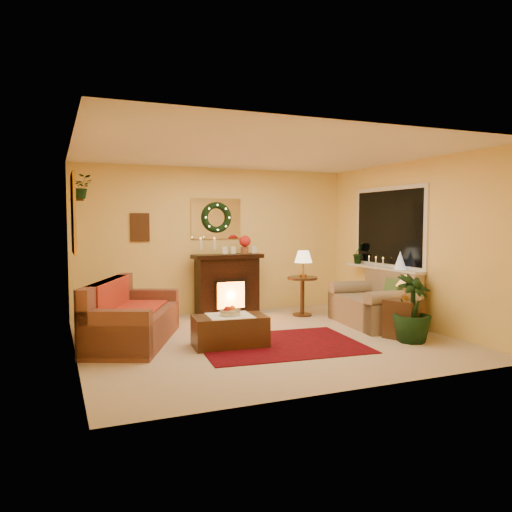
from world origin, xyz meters
name	(u,v)px	position (x,y,z in m)	size (l,w,h in m)	color
floor	(265,339)	(0.00, 0.00, 0.00)	(5.00, 5.00, 0.00)	beige
ceiling	(266,152)	(0.00, 0.00, 2.60)	(5.00, 5.00, 0.00)	white
wall_back	(216,241)	(0.00, 2.25, 1.30)	(5.00, 5.00, 0.00)	#EFD88C
wall_front	(358,258)	(0.00, -2.25, 1.30)	(5.00, 5.00, 0.00)	#EFD88C
wall_left	(74,251)	(-2.50, 0.00, 1.30)	(4.50, 4.50, 0.00)	#EFD88C
wall_right	(411,244)	(2.50, 0.00, 1.30)	(4.50, 4.50, 0.00)	#EFD88C
area_rug	(280,344)	(0.06, -0.35, 0.01)	(2.14, 1.60, 0.01)	#64070F
sofa	(134,311)	(-1.72, 0.52, 0.43)	(0.87, 1.99, 0.85)	brown
red_throw	(127,308)	(-1.80, 0.64, 0.46)	(0.85, 1.37, 0.02)	red
fireplace	(227,284)	(0.11, 1.94, 0.55)	(1.10, 0.35, 1.01)	black
poinsettia	(245,241)	(0.43, 1.90, 1.30)	(0.20, 0.20, 0.20)	red
mantel_candle_a	(201,244)	(-0.37, 1.94, 1.26)	(0.06, 0.06, 0.19)	#FFF7CF
mantel_candle_b	(214,244)	(-0.14, 1.90, 1.26)	(0.06, 0.06, 0.19)	beige
mantel_mirror	(216,219)	(0.00, 2.23, 1.70)	(0.92, 0.02, 0.72)	white
wreath	(217,217)	(0.00, 2.19, 1.72)	(0.55, 0.55, 0.11)	#194719
wall_art	(140,227)	(-1.35, 2.23, 1.55)	(0.32, 0.03, 0.48)	#381E11
gold_mirror	(73,213)	(-2.48, 0.30, 1.75)	(0.03, 0.84, 1.00)	gold
hanging_plant	(81,198)	(-2.34, 1.05, 1.97)	(0.33, 0.28, 0.36)	#194719
loveseat	(372,299)	(1.97, 0.26, 0.42)	(0.86, 1.49, 0.86)	#8D7B5B
window_frame	(389,227)	(2.48, 0.55, 1.55)	(0.03, 1.86, 1.36)	white
window_glass	(388,227)	(2.47, 0.55, 1.55)	(0.02, 1.70, 1.22)	black
window_sill	(383,268)	(2.38, 0.55, 0.87)	(0.22, 1.86, 0.04)	white
mini_tree	(400,260)	(2.36, 0.09, 1.04)	(0.19, 0.19, 0.28)	silver
sill_plant	(359,253)	(2.38, 1.27, 1.08)	(0.27, 0.22, 0.50)	black
side_table_round	(302,297)	(1.30, 1.38, 0.33)	(0.52, 0.52, 0.68)	#532314
lamp_cream	(303,266)	(1.30, 1.35, 0.88)	(0.31, 0.31, 0.47)	beige
end_table_square	(404,319)	(1.85, -0.65, 0.27)	(0.44, 0.44, 0.55)	black
lamp_tiffany	(405,286)	(1.88, -0.65, 0.74)	(0.27, 0.27, 0.39)	orange
coffee_table	(230,330)	(-0.59, -0.16, 0.21)	(0.96, 0.53, 0.40)	black
fruit_bowl	(230,312)	(-0.58, -0.16, 0.45)	(0.28, 0.28, 0.06)	#BDBD9B
floor_palm	(412,309)	(1.80, -0.89, 0.45)	(1.55, 1.55, 2.77)	#1B3E18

